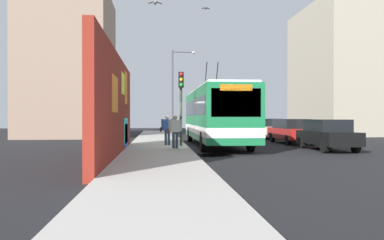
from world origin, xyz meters
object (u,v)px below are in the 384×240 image
at_px(parked_car_black, 327,134).
at_px(city_bus, 215,114).
at_px(pedestrian_midblock, 167,128).
at_px(pedestrian_at_curb, 175,129).
at_px(parked_car_champagne, 267,128).
at_px(traffic_light, 181,96).
at_px(parked_car_red, 291,130).
at_px(street_lamp, 175,87).

bearing_deg(parked_car_black, city_bus, 54.44).
distance_m(parked_car_black, pedestrian_midblock, 8.42).
relative_size(city_bus, pedestrian_at_curb, 7.55).
bearing_deg(parked_car_champagne, traffic_light, 141.33).
distance_m(city_bus, parked_car_red, 5.55).
distance_m(parked_car_champagne, pedestrian_at_curb, 13.30).
distance_m(parked_car_red, street_lamp, 10.18).
bearing_deg(parked_car_champagne, parked_car_red, -180.00).
height_order(pedestrian_at_curb, street_lamp, street_lamp).
distance_m(parked_car_red, parked_car_champagne, 5.64).
relative_size(pedestrian_at_curb, traffic_light, 0.41).
relative_size(parked_car_black, traffic_light, 1.07).
xyz_separation_m(parked_car_black, pedestrian_midblock, (2.33, 8.08, 0.28)).
xyz_separation_m(pedestrian_at_curb, traffic_light, (1.62, -0.40, 1.75)).
distance_m(parked_car_red, pedestrian_midblock, 8.64).
distance_m(pedestrian_midblock, street_lamp, 9.91).
bearing_deg(street_lamp, pedestrian_at_curb, 177.46).
xyz_separation_m(city_bus, traffic_light, (-1.90, 2.15, 0.99)).
relative_size(parked_car_black, parked_car_red, 0.86).
bearing_deg(parked_car_champagne, parked_car_black, 180.00).
bearing_deg(parked_car_red, street_lamp, 48.60).
height_order(city_bus, traffic_light, city_bus).
xyz_separation_m(parked_car_red, traffic_light, (-3.54, 7.35, 2.01)).
bearing_deg(street_lamp, city_bus, -165.77).
bearing_deg(pedestrian_at_curb, traffic_light, -13.84).
bearing_deg(pedestrian_midblock, city_bus, -64.31).
bearing_deg(parked_car_red, parked_car_black, 180.00).
bearing_deg(parked_car_black, parked_car_champagne, -0.00).
distance_m(parked_car_red, traffic_light, 8.40).
bearing_deg(pedestrian_at_curb, parked_car_red, -56.34).
height_order(city_bus, street_lamp, street_lamp).
distance_m(parked_car_black, parked_car_champagne, 11.01).
xyz_separation_m(parked_car_champagne, pedestrian_midblock, (-8.68, 8.08, 0.28)).
bearing_deg(pedestrian_at_curb, parked_car_champagne, -35.65).
height_order(parked_car_black, parked_car_champagne, same).
relative_size(city_bus, traffic_light, 3.08).
distance_m(city_bus, pedestrian_at_curb, 4.40).
height_order(traffic_light, street_lamp, street_lamp).
relative_size(parked_car_black, parked_car_champagne, 0.99).
relative_size(city_bus, street_lamp, 1.79).
height_order(parked_car_red, parked_car_champagne, same).
relative_size(parked_car_red, parked_car_champagne, 1.15).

